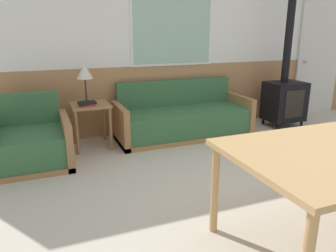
# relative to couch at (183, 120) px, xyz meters

# --- Properties ---
(ground_plane) EXTENTS (16.00, 16.00, 0.00)m
(ground_plane) POSITION_rel_couch_xyz_m (0.11, -2.18, -0.25)
(ground_plane) COLOR beige
(wall_back) EXTENTS (7.20, 0.09, 2.70)m
(wall_back) POSITION_rel_couch_xyz_m (0.10, 0.45, 1.11)
(wall_back) COLOR #AD7A4C
(wall_back) RESTS_ON ground_plane
(couch) EXTENTS (1.95, 0.76, 0.79)m
(couch) POSITION_rel_couch_xyz_m (0.00, 0.00, 0.00)
(couch) COLOR #9E7042
(couch) RESTS_ON ground_plane
(armchair) EXTENTS (0.86, 0.88, 0.78)m
(armchair) POSITION_rel_couch_xyz_m (-2.05, -0.31, -0.01)
(armchair) COLOR #9E7042
(armchair) RESTS_ON ground_plane
(side_table) EXTENTS (0.48, 0.48, 0.59)m
(side_table) POSITION_rel_couch_xyz_m (-1.31, 0.02, 0.23)
(side_table) COLOR #9E7042
(side_table) RESTS_ON ground_plane
(table_lamp) EXTENTS (0.21, 0.21, 0.51)m
(table_lamp) POSITION_rel_couch_xyz_m (-1.34, 0.10, 0.73)
(table_lamp) COLOR #262628
(table_lamp) RESTS_ON side_table
(book_stack) EXTENTS (0.23, 0.17, 0.05)m
(book_stack) POSITION_rel_couch_xyz_m (-1.35, -0.06, 0.37)
(book_stack) COLOR #B22823
(book_stack) RESTS_ON side_table
(wood_stove) EXTENTS (0.58, 0.47, 2.32)m
(wood_stove) POSITION_rel_couch_xyz_m (1.73, -0.10, 0.29)
(wood_stove) COLOR black
(wood_stove) RESTS_ON ground_plane
(entry_door) EXTENTS (0.94, 0.09, 2.00)m
(entry_door) POSITION_rel_couch_xyz_m (2.84, 0.39, 0.75)
(entry_door) COLOR silver
(entry_door) RESTS_ON ground_plane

